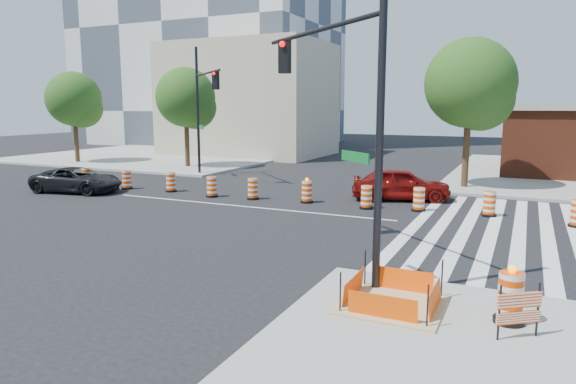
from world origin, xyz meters
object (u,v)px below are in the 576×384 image
object	(u,v)px
red_coupe	(401,184)
signal_pole_se	(342,84)
signal_pole_nw	(203,99)
dark_suv	(77,180)

from	to	relation	value
red_coupe	signal_pole_se	distance (m)	12.43
signal_pole_se	signal_pole_nw	distance (m)	19.66
red_coupe	signal_pole_nw	bearing A→B (deg)	59.90
red_coupe	signal_pole_nw	xyz separation A→B (m)	(-12.81, 2.35, 4.12)
red_coupe	signal_pole_nw	world-z (taller)	signal_pole_nw
red_coupe	signal_pole_se	bearing A→B (deg)	165.21
dark_suv	signal_pole_se	bearing A→B (deg)	-122.09
signal_pole_se	red_coupe	bearing A→B (deg)	-45.02
dark_suv	signal_pole_nw	xyz separation A→B (m)	(3.05, 7.27, 4.26)
red_coupe	signal_pole_nw	distance (m)	13.65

